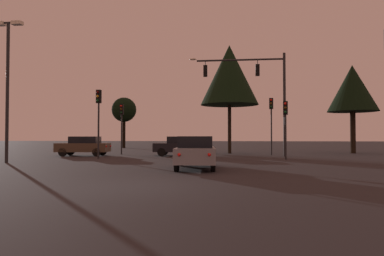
# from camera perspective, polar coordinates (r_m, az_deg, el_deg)

# --- Properties ---
(ground_plane) EXTENTS (168.00, 168.00, 0.00)m
(ground_plane) POSITION_cam_1_polar(r_m,az_deg,el_deg) (34.62, 2.30, -3.95)
(ground_plane) COLOR #262326
(ground_plane) RESTS_ON ground
(traffic_signal_mast_arm) EXTENTS (7.41, 0.44, 7.93)m
(traffic_signal_mast_arm) POSITION_cam_1_polar(r_m,az_deg,el_deg) (27.09, 10.87, 7.12)
(traffic_signal_mast_arm) COLOR #232326
(traffic_signal_mast_arm) RESTS_ON ground
(traffic_light_corner_left) EXTENTS (0.34, 0.37, 4.67)m
(traffic_light_corner_left) POSITION_cam_1_polar(r_m,az_deg,el_deg) (23.93, -15.30, 2.88)
(traffic_light_corner_left) COLOR #232326
(traffic_light_corner_left) RESTS_ON ground
(traffic_light_corner_right) EXTENTS (0.31, 0.35, 4.29)m
(traffic_light_corner_right) POSITION_cam_1_polar(r_m,az_deg,el_deg) (29.76, -11.64, 1.53)
(traffic_light_corner_right) COLOR #232326
(traffic_light_corner_right) RESTS_ON ground
(traffic_light_median) EXTENTS (0.34, 0.37, 3.86)m
(traffic_light_median) POSITION_cam_1_polar(r_m,az_deg,el_deg) (23.50, 15.30, 1.64)
(traffic_light_median) COLOR #232326
(traffic_light_median) RESTS_ON ground
(traffic_light_far_side) EXTENTS (0.35, 0.38, 4.68)m
(traffic_light_far_side) POSITION_cam_1_polar(r_m,az_deg,el_deg) (28.84, 13.05, 2.15)
(traffic_light_far_side) COLOR #232326
(traffic_light_far_side) RESTS_ON ground
(car_nearside_lane) EXTENTS (2.11, 4.40, 1.52)m
(car_nearside_lane) POSITION_cam_1_polar(r_m,az_deg,el_deg) (16.13, 0.63, -3.97)
(car_nearside_lane) COLOR gray
(car_nearside_lane) RESTS_ON ground
(car_crossing_left) EXTENTS (4.21, 2.12, 1.52)m
(car_crossing_left) POSITION_cam_1_polar(r_m,az_deg,el_deg) (26.93, -1.97, -2.97)
(car_crossing_left) COLOR black
(car_crossing_left) RESTS_ON ground
(car_crossing_right) EXTENTS (4.17, 2.13, 1.52)m
(car_crossing_right) POSITION_cam_1_polar(r_m,az_deg,el_deg) (28.20, -17.59, -2.83)
(car_crossing_right) COLOR #473828
(car_crossing_right) RESTS_ON ground
(parking_lot_lamp_post) EXTENTS (1.70, 0.36, 8.18)m
(parking_lot_lamp_post) POSITION_cam_1_polar(r_m,az_deg,el_deg) (22.70, -28.34, 8.01)
(parking_lot_lamp_post) COLOR #232326
(parking_lot_lamp_post) RESTS_ON ground
(tree_behind_sign) EXTENTS (5.21, 5.21, 9.82)m
(tree_behind_sign) POSITION_cam_1_polar(r_m,az_deg,el_deg) (31.51, 6.24, 8.75)
(tree_behind_sign) COLOR black
(tree_behind_sign) RESTS_ON ground
(tree_left_far) EXTENTS (4.41, 4.41, 8.04)m
(tree_left_far) POSITION_cam_1_polar(r_m,az_deg,el_deg) (34.60, 25.14, 5.94)
(tree_left_far) COLOR black
(tree_left_far) RESTS_ON ground
(tree_center_horizon) EXTENTS (3.27, 3.27, 6.76)m
(tree_center_horizon) POSITION_cam_1_polar(r_m,az_deg,el_deg) (46.70, -11.25, 2.94)
(tree_center_horizon) COLOR black
(tree_center_horizon) RESTS_ON ground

